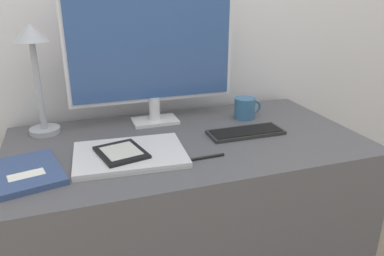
{
  "coord_description": "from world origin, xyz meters",
  "views": [
    {
      "loc": [
        -0.37,
        -0.95,
        1.22
      ],
      "look_at": [
        0.0,
        0.14,
        0.79
      ],
      "focal_mm": 35.0,
      "sensor_mm": 36.0,
      "label": 1
    }
  ],
  "objects_px": {
    "laptop": "(130,155)",
    "ereader": "(121,152)",
    "monitor": "(152,49)",
    "pen": "(204,158)",
    "desk_lamp": "(34,59)",
    "notebook": "(28,172)",
    "coffee_mug": "(245,108)",
    "keyboard": "(246,132)"
  },
  "relations": [
    {
      "from": "desk_lamp",
      "to": "keyboard",
      "type": "bearing_deg",
      "value": -19.44
    },
    {
      "from": "monitor",
      "to": "coffee_mug",
      "type": "xyz_separation_m",
      "value": [
        0.35,
        -0.07,
        -0.24
      ]
    },
    {
      "from": "monitor",
      "to": "laptop",
      "type": "bearing_deg",
      "value": -117.32
    },
    {
      "from": "laptop",
      "to": "notebook",
      "type": "relative_size",
      "value": 1.32
    },
    {
      "from": "monitor",
      "to": "pen",
      "type": "bearing_deg",
      "value": -80.2
    },
    {
      "from": "laptop",
      "to": "desk_lamp",
      "type": "distance_m",
      "value": 0.47
    },
    {
      "from": "laptop",
      "to": "pen",
      "type": "height_order",
      "value": "laptop"
    },
    {
      "from": "notebook",
      "to": "coffee_mug",
      "type": "relative_size",
      "value": 2.34
    },
    {
      "from": "ereader",
      "to": "notebook",
      "type": "height_order",
      "value": "ereader"
    },
    {
      "from": "laptop",
      "to": "desk_lamp",
      "type": "bearing_deg",
      "value": 130.09
    },
    {
      "from": "desk_lamp",
      "to": "pen",
      "type": "xyz_separation_m",
      "value": [
        0.47,
        -0.39,
        -0.26
      ]
    },
    {
      "from": "keyboard",
      "to": "desk_lamp",
      "type": "relative_size",
      "value": 0.71
    },
    {
      "from": "notebook",
      "to": "desk_lamp",
      "type": "bearing_deg",
      "value": 83.19
    },
    {
      "from": "monitor",
      "to": "desk_lamp",
      "type": "relative_size",
      "value": 1.62
    },
    {
      "from": "keyboard",
      "to": "ereader",
      "type": "height_order",
      "value": "ereader"
    },
    {
      "from": "keyboard",
      "to": "ereader",
      "type": "xyz_separation_m",
      "value": [
        -0.46,
        -0.07,
        0.02
      ]
    },
    {
      "from": "desk_lamp",
      "to": "pen",
      "type": "bearing_deg",
      "value": -39.59
    },
    {
      "from": "notebook",
      "to": "pen",
      "type": "height_order",
      "value": "notebook"
    },
    {
      "from": "coffee_mug",
      "to": "pen",
      "type": "distance_m",
      "value": 0.42
    },
    {
      "from": "ereader",
      "to": "desk_lamp",
      "type": "bearing_deg",
      "value": 126.51
    },
    {
      "from": "notebook",
      "to": "coffee_mug",
      "type": "distance_m",
      "value": 0.83
    },
    {
      "from": "ereader",
      "to": "pen",
      "type": "height_order",
      "value": "ereader"
    },
    {
      "from": "laptop",
      "to": "ereader",
      "type": "xyz_separation_m",
      "value": [
        -0.03,
        -0.01,
        0.01
      ]
    },
    {
      "from": "ereader",
      "to": "laptop",
      "type": "bearing_deg",
      "value": 11.67
    },
    {
      "from": "keyboard",
      "to": "notebook",
      "type": "distance_m",
      "value": 0.73
    },
    {
      "from": "desk_lamp",
      "to": "pen",
      "type": "distance_m",
      "value": 0.66
    },
    {
      "from": "keyboard",
      "to": "coffee_mug",
      "type": "relative_size",
      "value": 2.37
    },
    {
      "from": "desk_lamp",
      "to": "pen",
      "type": "height_order",
      "value": "desk_lamp"
    },
    {
      "from": "keyboard",
      "to": "laptop",
      "type": "distance_m",
      "value": 0.43
    },
    {
      "from": "ereader",
      "to": "desk_lamp",
      "type": "distance_m",
      "value": 0.45
    },
    {
      "from": "desk_lamp",
      "to": "notebook",
      "type": "xyz_separation_m",
      "value": [
        -0.04,
        -0.32,
        -0.26
      ]
    },
    {
      "from": "monitor",
      "to": "laptop",
      "type": "relative_size",
      "value": 1.76
    },
    {
      "from": "keyboard",
      "to": "desk_lamp",
      "type": "xyz_separation_m",
      "value": [
        -0.68,
        0.24,
        0.26
      ]
    },
    {
      "from": "laptop",
      "to": "ereader",
      "type": "relative_size",
      "value": 1.95
    },
    {
      "from": "ereader",
      "to": "coffee_mug",
      "type": "xyz_separation_m",
      "value": [
        0.53,
        0.23,
        0.02
      ]
    },
    {
      "from": "laptop",
      "to": "pen",
      "type": "relative_size",
      "value": 2.61
    },
    {
      "from": "notebook",
      "to": "ereader",
      "type": "bearing_deg",
      "value": 3.58
    },
    {
      "from": "keyboard",
      "to": "ereader",
      "type": "bearing_deg",
      "value": -171.69
    },
    {
      "from": "ereader",
      "to": "pen",
      "type": "distance_m",
      "value": 0.25
    },
    {
      "from": "keyboard",
      "to": "desk_lamp",
      "type": "bearing_deg",
      "value": 160.56
    },
    {
      "from": "laptop",
      "to": "coffee_mug",
      "type": "distance_m",
      "value": 0.55
    },
    {
      "from": "ereader",
      "to": "desk_lamp",
      "type": "height_order",
      "value": "desk_lamp"
    }
  ]
}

